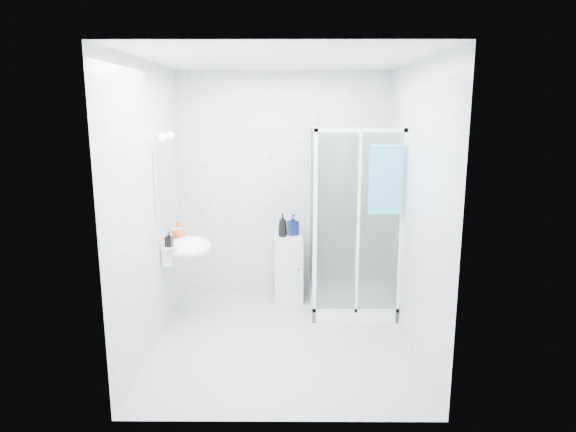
{
  "coord_description": "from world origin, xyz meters",
  "views": [
    {
      "loc": [
        0.08,
        -4.57,
        2.19
      ],
      "look_at": [
        0.05,
        0.35,
        1.15
      ],
      "focal_mm": 32.0,
      "sensor_mm": 36.0,
      "label": 1
    }
  ],
  "objects_px": {
    "storage_cabinet": "(289,268)",
    "soap_dispenser_black": "(169,239)",
    "shampoo_bottle_b": "(293,225)",
    "wall_basin": "(186,248)",
    "shampoo_bottle_a": "(283,225)",
    "soap_dispenser_orange": "(179,230)",
    "shower_enclosure": "(345,271)",
    "hand_towel": "(386,178)"
  },
  "relations": [
    {
      "from": "hand_towel",
      "to": "storage_cabinet",
      "type": "bearing_deg",
      "value": 143.85
    },
    {
      "from": "wall_basin",
      "to": "soap_dispenser_orange",
      "type": "distance_m",
      "value": 0.22
    },
    {
      "from": "shampoo_bottle_b",
      "to": "shower_enclosure",
      "type": "bearing_deg",
      "value": -30.26
    },
    {
      "from": "wall_basin",
      "to": "shower_enclosure",
      "type": "bearing_deg",
      "value": 10.81
    },
    {
      "from": "shower_enclosure",
      "to": "shampoo_bottle_a",
      "type": "xyz_separation_m",
      "value": [
        -0.68,
        0.25,
        0.46
      ]
    },
    {
      "from": "shampoo_bottle_a",
      "to": "soap_dispenser_orange",
      "type": "distance_m",
      "value": 1.16
    },
    {
      "from": "storage_cabinet",
      "to": "wall_basin",
      "type": "bearing_deg",
      "value": -151.57
    },
    {
      "from": "storage_cabinet",
      "to": "soap_dispenser_black",
      "type": "height_order",
      "value": "soap_dispenser_black"
    },
    {
      "from": "storage_cabinet",
      "to": "soap_dispenser_orange",
      "type": "distance_m",
      "value": 1.36
    },
    {
      "from": "wall_basin",
      "to": "storage_cabinet",
      "type": "bearing_deg",
      "value": 30.05
    },
    {
      "from": "shampoo_bottle_b",
      "to": "soap_dispenser_orange",
      "type": "relative_size",
      "value": 1.32
    },
    {
      "from": "shampoo_bottle_b",
      "to": "shampoo_bottle_a",
      "type": "bearing_deg",
      "value": -145.05
    },
    {
      "from": "hand_towel",
      "to": "shampoo_bottle_a",
      "type": "distance_m",
      "value": 1.35
    },
    {
      "from": "storage_cabinet",
      "to": "soap_dispenser_orange",
      "type": "bearing_deg",
      "value": -158.62
    },
    {
      "from": "soap_dispenser_orange",
      "to": "hand_towel",
      "type": "bearing_deg",
      "value": -5.61
    },
    {
      "from": "wall_basin",
      "to": "shampoo_bottle_a",
      "type": "xyz_separation_m",
      "value": [
        0.97,
        0.57,
        0.11
      ]
    },
    {
      "from": "shower_enclosure",
      "to": "storage_cabinet",
      "type": "relative_size",
      "value": 2.59
    },
    {
      "from": "shower_enclosure",
      "to": "shampoo_bottle_b",
      "type": "bearing_deg",
      "value": 149.74
    },
    {
      "from": "shower_enclosure",
      "to": "soap_dispenser_orange",
      "type": "relative_size",
      "value": 11.07
    },
    {
      "from": "shower_enclosure",
      "to": "hand_towel",
      "type": "height_order",
      "value": "shower_enclosure"
    },
    {
      "from": "shampoo_bottle_b",
      "to": "wall_basin",
      "type": "bearing_deg",
      "value": -149.29
    },
    {
      "from": "shampoo_bottle_b",
      "to": "soap_dispenser_orange",
      "type": "xyz_separation_m",
      "value": [
        -1.19,
        -0.53,
        0.06
      ]
    },
    {
      "from": "shower_enclosure",
      "to": "soap_dispenser_black",
      "type": "relative_size",
      "value": 13.54
    },
    {
      "from": "soap_dispenser_orange",
      "to": "wall_basin",
      "type": "bearing_deg",
      "value": -50.88
    },
    {
      "from": "wall_basin",
      "to": "storage_cabinet",
      "type": "height_order",
      "value": "wall_basin"
    },
    {
      "from": "shampoo_bottle_a",
      "to": "soap_dispenser_black",
      "type": "distance_m",
      "value": 1.33
    },
    {
      "from": "shampoo_bottle_b",
      "to": "soap_dispenser_black",
      "type": "bearing_deg",
      "value": -145.4
    },
    {
      "from": "wall_basin",
      "to": "soap_dispenser_orange",
      "type": "height_order",
      "value": "soap_dispenser_orange"
    },
    {
      "from": "hand_towel",
      "to": "shampoo_bottle_a",
      "type": "bearing_deg",
      "value": 147.22
    },
    {
      "from": "wall_basin",
      "to": "shampoo_bottle_b",
      "type": "distance_m",
      "value": 1.27
    },
    {
      "from": "storage_cabinet",
      "to": "soap_dispenser_black",
      "type": "distance_m",
      "value": 1.51
    },
    {
      "from": "wall_basin",
      "to": "soap_dispenser_orange",
      "type": "xyz_separation_m",
      "value": [
        -0.1,
        0.12,
        0.16
      ]
    },
    {
      "from": "wall_basin",
      "to": "soap_dispenser_black",
      "type": "xyz_separation_m",
      "value": [
        -0.12,
        -0.19,
        0.14
      ]
    },
    {
      "from": "shower_enclosure",
      "to": "storage_cabinet",
      "type": "height_order",
      "value": "shower_enclosure"
    },
    {
      "from": "wall_basin",
      "to": "soap_dispenser_black",
      "type": "relative_size",
      "value": 3.79
    },
    {
      "from": "storage_cabinet",
      "to": "hand_towel",
      "type": "bearing_deg",
      "value": -37.76
    },
    {
      "from": "soap_dispenser_orange",
      "to": "shower_enclosure",
      "type": "bearing_deg",
      "value": 6.41
    },
    {
      "from": "hand_towel",
      "to": "soap_dispenser_orange",
      "type": "height_order",
      "value": "hand_towel"
    },
    {
      "from": "storage_cabinet",
      "to": "soap_dispenser_orange",
      "type": "height_order",
      "value": "soap_dispenser_orange"
    },
    {
      "from": "wall_basin",
      "to": "shampoo_bottle_b",
      "type": "bearing_deg",
      "value": 30.71
    },
    {
      "from": "wall_basin",
      "to": "storage_cabinet",
      "type": "relative_size",
      "value": 0.73
    },
    {
      "from": "hand_towel",
      "to": "shower_enclosure",
      "type": "bearing_deg",
      "value": 129.21
    }
  ]
}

